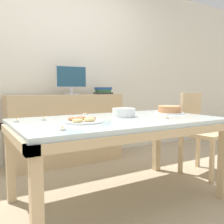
{
  "coord_description": "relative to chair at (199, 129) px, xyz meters",
  "views": [
    {
      "loc": [
        -1.15,
        -1.82,
        0.99
      ],
      "look_at": [
        -0.06,
        0.01,
        0.79
      ],
      "focal_mm": 40.0,
      "sensor_mm": 36.0,
      "label": 1
    }
  ],
  "objects": [
    {
      "name": "tealight_near_cakes",
      "position": [
        -1.33,
        0.27,
        0.22
      ],
      "size": [
        0.04,
        0.04,
        0.04
      ],
      "color": "silver",
      "rests_on": "dining_table"
    },
    {
      "name": "wall_back",
      "position": [
        -1.2,
        1.47,
        0.78
      ],
      "size": [
        8.0,
        0.1,
        2.6
      ],
      "primitive_type": "cube",
      "color": "silver",
      "rests_on": "ground"
    },
    {
      "name": "cake_chocolate_round",
      "position": [
        -0.5,
        -0.03,
        0.24
      ],
      "size": [
        0.31,
        0.31,
        0.08
      ],
      "color": "white",
      "rests_on": "dining_table"
    },
    {
      "name": "chair",
      "position": [
        0.0,
        0.0,
        0.0
      ],
      "size": [
        0.49,
        0.49,
        0.94
      ],
      "color": "#D1B284",
      "rests_on": "ground"
    },
    {
      "name": "tealight_near_front",
      "position": [
        -1.79,
        0.07,
        0.22
      ],
      "size": [
        0.04,
        0.04,
        0.04
      ],
      "color": "silver",
      "rests_on": "dining_table"
    },
    {
      "name": "pastry_platter",
      "position": [
        -1.57,
        -0.2,
        0.22
      ],
      "size": [
        0.32,
        0.32,
        0.04
      ],
      "color": "white",
      "rests_on": "dining_table"
    },
    {
      "name": "tealight_centre",
      "position": [
        -0.85,
        -0.35,
        0.22
      ],
      "size": [
        0.04,
        0.04,
        0.04
      ],
      "color": "silver",
      "rests_on": "dining_table"
    },
    {
      "name": "sideboard",
      "position": [
        -1.2,
        1.17,
        -0.07
      ],
      "size": [
        1.49,
        0.44,
        0.91
      ],
      "color": "#D1B284",
      "rests_on": "ground"
    },
    {
      "name": "tealight_left_edge",
      "position": [
        -2.01,
        0.07,
        0.22
      ],
      "size": [
        0.04,
        0.04,
        0.04
      ],
      "color": "silver",
      "rests_on": "dining_table"
    },
    {
      "name": "dining_table",
      "position": [
        -1.2,
        -0.13,
        0.13
      ],
      "size": [
        1.78,
        1.03,
        0.73
      ],
      "color": "silver",
      "rests_on": "ground"
    },
    {
      "name": "book_stack",
      "position": [
        -0.64,
        1.17,
        0.43
      ],
      "size": [
        0.25,
        0.19,
        0.1
      ],
      "color": "#3F3838",
      "rests_on": "sideboard"
    },
    {
      "name": "tealight_right_edge",
      "position": [
        -1.83,
        -0.48,
        0.22
      ],
      "size": [
        0.04,
        0.04,
        0.04
      ],
      "color": "silver",
      "rests_on": "dining_table"
    },
    {
      "name": "plate_stack",
      "position": [
        -1.09,
        -0.05,
        0.25
      ],
      "size": [
        0.21,
        0.21,
        0.08
      ],
      "color": "white",
      "rests_on": "dining_table"
    },
    {
      "name": "computer_monitor",
      "position": [
        -1.11,
        1.17,
        0.57
      ],
      "size": [
        0.42,
        0.2,
        0.38
      ],
      "color": "silver",
      "rests_on": "sideboard"
    },
    {
      "name": "ground_plane",
      "position": [
        -1.2,
        -0.13,
        -0.52
      ],
      "size": [
        12.0,
        12.0,
        0.0
      ],
      "primitive_type": "plane",
      "color": "tan"
    }
  ]
}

